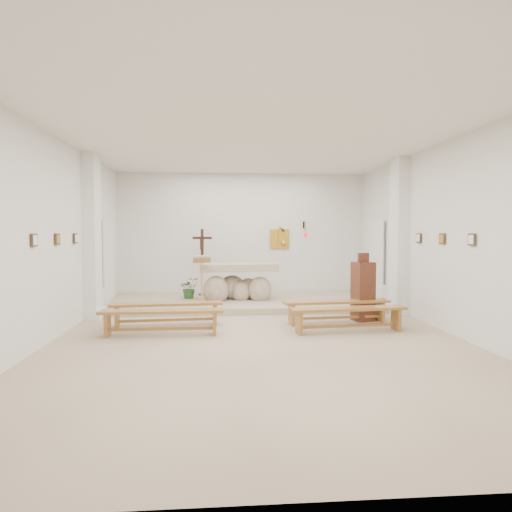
{
  "coord_description": "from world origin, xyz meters",
  "views": [
    {
      "loc": [
        -0.67,
        -7.97,
        1.84
      ],
      "look_at": [
        0.11,
        1.6,
        1.34
      ],
      "focal_mm": 32.0,
      "sensor_mm": 36.0,
      "label": 1
    }
  ],
  "objects": [
    {
      "name": "donation_pedestal",
      "position": [
        2.31,
        1.23,
        0.62
      ],
      "size": [
        0.46,
        0.46,
        1.41
      ],
      "rotation": [
        0.0,
        0.0,
        0.24
      ],
      "color": "#4F2716",
      "rests_on": "ground"
    },
    {
      "name": "sanctuary_lamp",
      "position": [
        1.75,
        4.71,
        1.81
      ],
      "size": [
        0.11,
        0.36,
        0.44
      ],
      "color": "black",
      "rests_on": "wall_back"
    },
    {
      "name": "station_frame_left_mid",
      "position": [
        -3.47,
        0.2,
        1.72
      ],
      "size": [
        0.03,
        0.2,
        0.2
      ],
      "primitive_type": "cube",
      "color": "#422F1D",
      "rests_on": "wall_left"
    },
    {
      "name": "potted_plant",
      "position": [
        -1.43,
        3.72,
        0.42
      ],
      "size": [
        0.55,
        0.5,
        0.54
      ],
      "primitive_type": "imported",
      "rotation": [
        0.0,
        0.0,
        0.18
      ],
      "color": "#275823",
      "rests_on": "sanctuary_platform"
    },
    {
      "name": "sanctuary_platform",
      "position": [
        0.0,
        3.5,
        0.07
      ],
      "size": [
        6.98,
        3.0,
        0.15
      ],
      "primitive_type": "cube",
      "color": "tan",
      "rests_on": "ground"
    },
    {
      "name": "bench_right_second",
      "position": [
        1.7,
        0.17,
        0.35
      ],
      "size": [
        2.2,
        0.54,
        0.46
      ],
      "rotation": [
        0.0,
        0.0,
        0.09
      ],
      "color": "olive",
      "rests_on": "ground"
    },
    {
      "name": "crucifix_stand",
      "position": [
        -1.12,
        4.3,
        1.18
      ],
      "size": [
        0.53,
        0.23,
        1.78
      ],
      "rotation": [
        0.0,
        0.0,
        -0.29
      ],
      "color": "#341A10",
      "rests_on": "sanctuary_platform"
    },
    {
      "name": "pilaster_left",
      "position": [
        -3.37,
        2.0,
        1.75
      ],
      "size": [
        0.26,
        0.55,
        3.5
      ],
      "primitive_type": "cube",
      "color": "white",
      "rests_on": "ground"
    },
    {
      "name": "gold_wall_relief",
      "position": [
        1.05,
        4.96,
        1.65
      ],
      "size": [
        0.55,
        0.04,
        0.55
      ],
      "primitive_type": "cube",
      "color": "gold",
      "rests_on": "wall_back"
    },
    {
      "name": "station_frame_left_rear",
      "position": [
        -3.47,
        1.2,
        1.72
      ],
      "size": [
        0.03,
        0.2,
        0.2
      ],
      "primitive_type": "cube",
      "color": "#422F1D",
      "rests_on": "wall_left"
    },
    {
      "name": "radiator_left",
      "position": [
        -3.43,
        2.7,
        0.27
      ],
      "size": [
        0.1,
        0.85,
        0.52
      ],
      "primitive_type": "cube",
      "color": "silver",
      "rests_on": "ground"
    },
    {
      "name": "bench_left_front",
      "position": [
        -1.7,
        1.0,
        0.35
      ],
      "size": [
        2.2,
        0.51,
        0.46
      ],
      "rotation": [
        0.0,
        0.0,
        0.08
      ],
      "color": "olive",
      "rests_on": "ground"
    },
    {
      "name": "wall_right",
      "position": [
        3.49,
        0.0,
        1.75
      ],
      "size": [
        0.02,
        10.0,
        3.5
      ],
      "primitive_type": "cube",
      "color": "silver",
      "rests_on": "ground"
    },
    {
      "name": "ceiling",
      "position": [
        0.0,
        0.0,
        3.49
      ],
      "size": [
        7.0,
        10.0,
        0.02
      ],
      "primitive_type": "cube",
      "color": "silver",
      "rests_on": "wall_back"
    },
    {
      "name": "station_frame_right_front",
      "position": [
        3.47,
        -0.8,
        1.72
      ],
      "size": [
        0.03,
        0.2,
        0.2
      ],
      "primitive_type": "cube",
      "color": "#422F1D",
      "rests_on": "wall_right"
    },
    {
      "name": "wall_back",
      "position": [
        0.0,
        4.99,
        1.75
      ],
      "size": [
        7.0,
        0.02,
        3.5
      ],
      "primitive_type": "cube",
      "color": "silver",
      "rests_on": "ground"
    },
    {
      "name": "altar",
      "position": [
        -0.21,
        3.4,
        0.53
      ],
      "size": [
        1.95,
        0.9,
        0.99
      ],
      "rotation": [
        0.0,
        0.0,
        0.03
      ],
      "color": "beige",
      "rests_on": "sanctuary_platform"
    },
    {
      "name": "wall_left",
      "position": [
        -3.49,
        0.0,
        1.75
      ],
      "size": [
        0.02,
        10.0,
        3.5
      ],
      "primitive_type": "cube",
      "color": "silver",
      "rests_on": "ground"
    },
    {
      "name": "station_frame_right_mid",
      "position": [
        3.47,
        0.2,
        1.72
      ],
      "size": [
        0.03,
        0.2,
        0.2
      ],
      "primitive_type": "cube",
      "color": "#422F1D",
      "rests_on": "wall_right"
    },
    {
      "name": "bench_right_front",
      "position": [
        1.7,
        1.0,
        0.35
      ],
      "size": [
        2.2,
        0.55,
        0.46
      ],
      "rotation": [
        0.0,
        0.0,
        0.09
      ],
      "color": "olive",
      "rests_on": "ground"
    },
    {
      "name": "pilaster_right",
      "position": [
        3.37,
        2.0,
        1.75
      ],
      "size": [
        0.26,
        0.55,
        3.5
      ],
      "primitive_type": "cube",
      "color": "white",
      "rests_on": "ground"
    },
    {
      "name": "station_frame_left_front",
      "position": [
        -3.47,
        -0.8,
        1.72
      ],
      "size": [
        0.03,
        0.2,
        0.2
      ],
      "primitive_type": "cube",
      "color": "#422F1D",
      "rests_on": "wall_left"
    },
    {
      "name": "lectern",
      "position": [
        -1.07,
        2.78,
        0.72
      ],
      "size": [
        0.43,
        0.37,
        1.15
      ],
      "rotation": [
        0.0,
        0.0,
        0.04
      ],
      "color": "tan",
      "rests_on": "sanctuary_platform"
    },
    {
      "name": "station_frame_right_rear",
      "position": [
        3.47,
        1.2,
        1.72
      ],
      "size": [
        0.03,
        0.2,
        0.2
      ],
      "primitive_type": "cube",
      "color": "#422F1D",
      "rests_on": "wall_right"
    },
    {
      "name": "radiator_right",
      "position": [
        3.43,
        2.7,
        0.27
      ],
      "size": [
        0.1,
        0.85,
        0.52
      ],
      "primitive_type": "cube",
      "color": "silver",
      "rests_on": "ground"
    },
    {
      "name": "ground",
      "position": [
        0.0,
        0.0,
        0.0
      ],
      "size": [
        7.0,
        10.0,
        0.0
      ],
      "primitive_type": "cube",
      "color": "#CBB392",
      "rests_on": "ground"
    },
    {
      "name": "bench_left_second",
      "position": [
        -1.7,
        0.17,
        0.35
      ],
      "size": [
        2.18,
        0.35,
        0.46
      ],
      "rotation": [
        0.0,
        0.0,
        -0.0
      ],
      "color": "olive",
      "rests_on": "ground"
    }
  ]
}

